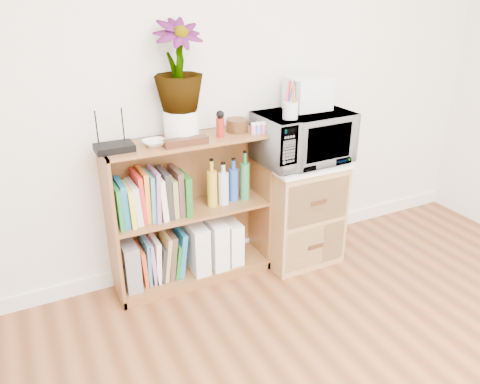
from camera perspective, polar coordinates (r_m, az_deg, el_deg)
skirting_board at (r=3.36m, az=-0.97°, el=-6.84°), size 4.00×0.02×0.10m
bookshelf at (r=2.93m, az=-6.02°, el=-2.48°), size 1.00×0.30×0.95m
wicker_unit at (r=3.23m, az=7.07°, el=-2.34°), size 0.50×0.45×0.70m
microwave at (r=3.03m, az=7.68°, el=6.62°), size 0.59×0.41×0.32m
pen_cup at (r=2.83m, az=6.16°, el=9.87°), size 0.09×0.09×0.10m
small_appliance at (r=3.05m, az=8.28°, el=11.82°), size 0.26×0.21×0.20m
router at (r=2.62m, az=-15.09°, el=5.25°), size 0.20×0.14×0.04m
white_bowl at (r=2.66m, az=-10.41°, el=5.91°), size 0.13×0.13×0.03m
plant_pot at (r=2.74m, az=-7.17°, el=8.14°), size 0.20×0.20×0.17m
potted_plant at (r=2.67m, az=-7.54°, el=15.00°), size 0.28×0.28×0.49m
trinket_box at (r=2.64m, az=-6.57°, el=6.12°), size 0.25×0.06×0.04m
kokeshi_doll at (r=2.77m, az=-2.41°, el=7.87°), size 0.05×0.05×0.11m
wooden_bowl at (r=2.87m, az=-0.35°, el=8.13°), size 0.13×0.13×0.08m
paint_jars at (r=2.83m, az=2.24°, el=7.63°), size 0.11×0.04×0.05m
file_box at (r=2.96m, az=-13.36°, el=-8.46°), size 0.09×0.24×0.30m
magazine_holder_left at (r=3.04m, az=-5.38°, el=-6.59°), size 0.10×0.26×0.32m
magazine_holder_mid at (r=3.08m, az=-3.11°, el=-6.07°), size 0.10×0.26×0.32m
magazine_holder_right at (r=3.13m, az=-1.16°, el=-5.86°), size 0.09×0.23×0.29m
cookbooks at (r=2.79m, az=-10.78°, el=-0.52°), size 0.43×0.20×0.31m
liquor_bottles at (r=2.94m, az=-1.60°, el=1.43°), size 0.29×0.07×0.31m
lower_books at (r=3.00m, az=-9.60°, el=-7.85°), size 0.30×0.19×0.30m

